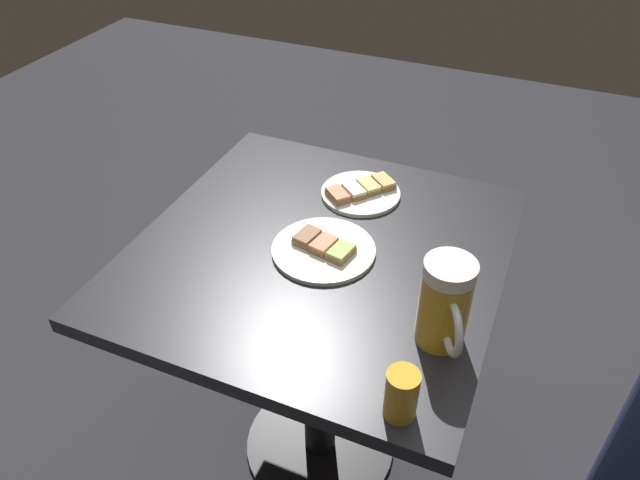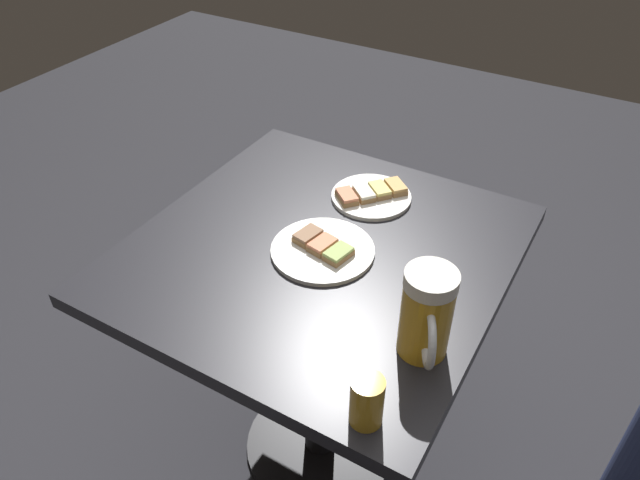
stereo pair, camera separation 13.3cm
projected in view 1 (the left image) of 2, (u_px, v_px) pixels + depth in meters
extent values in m
plane|color=#28282D|center=(320.00, 445.00, 1.83)|extent=(6.00, 6.00, 0.00)
cylinder|color=black|center=(320.00, 443.00, 1.82)|extent=(0.44, 0.44, 0.01)
cylinder|color=black|center=(320.00, 361.00, 1.59)|extent=(0.09, 0.09, 0.74)
cube|color=#232328|center=(320.00, 253.00, 1.36)|extent=(0.82, 0.80, 0.04)
cylinder|color=white|center=(324.00, 250.00, 1.33)|extent=(0.23, 0.23, 0.01)
cube|color=#9E7547|center=(307.00, 239.00, 1.35)|extent=(0.07, 0.05, 0.01)
cube|color=#997051|center=(307.00, 235.00, 1.34)|extent=(0.07, 0.05, 0.01)
cube|color=#9E7547|center=(324.00, 246.00, 1.33)|extent=(0.07, 0.05, 0.01)
cube|color=#EA8E66|center=(324.00, 242.00, 1.32)|extent=(0.07, 0.05, 0.01)
cube|color=#9E7547|center=(341.00, 253.00, 1.30)|extent=(0.07, 0.05, 0.01)
cube|color=#ADC66B|center=(341.00, 250.00, 1.30)|extent=(0.07, 0.05, 0.01)
cylinder|color=white|center=(361.00, 193.00, 1.51)|extent=(0.20, 0.20, 0.01)
cube|color=#9E7547|center=(383.00, 183.00, 1.52)|extent=(0.07, 0.08, 0.01)
cube|color=#E5B266|center=(383.00, 180.00, 1.52)|extent=(0.07, 0.07, 0.01)
cube|color=#9E7547|center=(368.00, 187.00, 1.51)|extent=(0.07, 0.08, 0.01)
cube|color=#EFE07A|center=(369.00, 184.00, 1.50)|extent=(0.07, 0.07, 0.01)
cube|color=#9E7547|center=(353.00, 192.00, 1.49)|extent=(0.07, 0.08, 0.01)
cube|color=white|center=(353.00, 188.00, 1.49)|extent=(0.07, 0.07, 0.01)
cube|color=#9E7547|center=(338.00, 196.00, 1.48)|extent=(0.07, 0.08, 0.01)
cube|color=#EA8E66|center=(338.00, 193.00, 1.47)|extent=(0.07, 0.07, 0.01)
cylinder|color=gold|center=(444.00, 308.00, 1.09)|extent=(0.09, 0.09, 0.15)
cylinder|color=white|center=(450.00, 270.00, 1.03)|extent=(0.09, 0.09, 0.03)
torus|color=silver|center=(452.00, 329.00, 1.04)|extent=(0.10, 0.06, 0.10)
cylinder|color=gold|center=(401.00, 394.00, 0.97)|extent=(0.06, 0.06, 0.10)
cylinder|color=navy|center=(640.00, 436.00, 1.33)|extent=(0.11, 0.11, 0.90)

